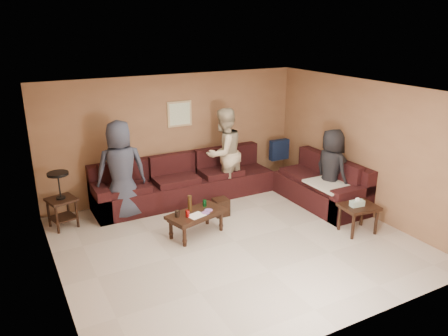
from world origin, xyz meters
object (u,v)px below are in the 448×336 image
coffee_table (196,215)px  waste_bin (221,207)px  person_middle (224,153)px  person_right (331,170)px  end_table_left (61,199)px  person_left (121,170)px  side_table_right (358,209)px  sectional_sofa (233,186)px

coffee_table → waste_bin: bearing=34.0°
person_middle → person_right: size_ratio=1.17×
coffee_table → person_right: (2.76, -0.20, 0.44)m
waste_bin → coffee_table: bearing=-146.0°
end_table_left → person_left: bearing=-4.9°
end_table_left → person_right: size_ratio=0.65×
person_right → end_table_left: bearing=70.3°
side_table_right → person_left: (-3.38, 2.53, 0.49)m
waste_bin → person_right: size_ratio=0.20×
coffee_table → sectional_sofa: bearing=37.6°
waste_bin → person_left: person_left is taller
coffee_table → side_table_right: bearing=-26.3°
waste_bin → end_table_left: bearing=161.9°
sectional_sofa → person_right: bearing=-38.4°
person_middle → person_right: 2.15m
sectional_sofa → person_middle: size_ratio=2.51×
coffee_table → end_table_left: 2.40m
end_table_left → side_table_right: end_table_left is taller
sectional_sofa → side_table_right: 2.53m
sectional_sofa → person_left: (-2.16, 0.31, 0.59)m
person_left → person_right: person_left is taller
side_table_right → waste_bin: size_ratio=2.01×
person_left → person_right: 3.94m
coffee_table → person_right: 2.80m
side_table_right → person_right: bearing=75.7°
coffee_table → side_table_right: coffee_table is taller
side_table_right → coffee_table: bearing=153.7°
end_table_left → person_middle: 3.24m
coffee_table → waste_bin: coffee_table is taller
sectional_sofa → coffee_table: (-1.27, -0.98, 0.03)m
waste_bin → person_middle: bearing=58.5°
sectional_sofa → person_left: bearing=171.8°
waste_bin → person_right: (2.01, -0.70, 0.63)m
person_right → person_middle: bearing=43.1°
sectional_sofa → end_table_left: end_table_left is taller
coffee_table → end_table_left: bearing=144.7°
side_table_right → person_right: person_right is taller
sectional_sofa → waste_bin: sectional_sofa is taller
sectional_sofa → person_left: person_left is taller
person_middle → side_table_right: bearing=98.0°
sectional_sofa → coffee_table: bearing=-142.4°
side_table_right → person_middle: person_middle is taller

